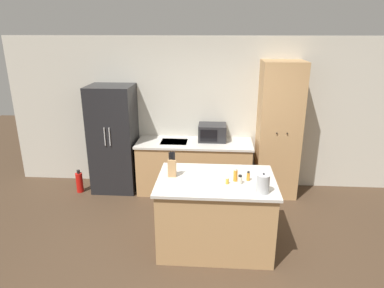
% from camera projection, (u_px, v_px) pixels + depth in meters
% --- Properties ---
extents(ground_plane, '(14.00, 14.00, 0.00)m').
position_uv_depth(ground_plane, '(210.00, 263.00, 4.16)').
color(ground_plane, '#423021').
extents(wall_back, '(7.20, 0.06, 2.60)m').
position_uv_depth(wall_back, '(214.00, 114.00, 5.95)').
color(wall_back, beige).
rests_on(wall_back, ground_plane).
extents(refrigerator, '(0.74, 0.67, 1.83)m').
position_uv_depth(refrigerator, '(114.00, 139.00, 5.85)').
color(refrigerator, black).
rests_on(refrigerator, ground_plane).
extents(back_counter, '(1.95, 0.70, 0.89)m').
position_uv_depth(back_counter, '(194.00, 166.00, 5.90)').
color(back_counter, tan).
rests_on(back_counter, ground_plane).
extents(pantry_cabinet, '(0.66, 0.63, 2.24)m').
position_uv_depth(pantry_cabinet, '(278.00, 130.00, 5.62)').
color(pantry_cabinet, tan).
rests_on(pantry_cabinet, ground_plane).
extents(kitchen_island, '(1.46, 1.00, 0.94)m').
position_uv_depth(kitchen_island, '(215.00, 213.00, 4.37)').
color(kitchen_island, tan).
rests_on(kitchen_island, ground_plane).
extents(microwave, '(0.47, 0.38, 0.28)m').
position_uv_depth(microwave, '(212.00, 132.00, 5.81)').
color(microwave, '#232326').
rests_on(microwave, back_counter).
extents(knife_block, '(0.10, 0.08, 0.33)m').
position_uv_depth(knife_block, '(172.00, 167.00, 4.27)').
color(knife_block, tan).
rests_on(knife_block, kitchen_island).
extents(spice_bottle_tall_dark, '(0.04, 0.04, 0.08)m').
position_uv_depth(spice_bottle_tall_dark, '(227.00, 181.00, 4.09)').
color(spice_bottle_tall_dark, gold).
rests_on(spice_bottle_tall_dark, kitchen_island).
extents(spice_bottle_short_red, '(0.06, 0.06, 0.11)m').
position_uv_depth(spice_bottle_short_red, '(240.00, 180.00, 4.09)').
color(spice_bottle_short_red, beige).
rests_on(spice_bottle_short_red, kitchen_island).
extents(spice_bottle_amber_oil, '(0.04, 0.04, 0.12)m').
position_uv_depth(spice_bottle_amber_oil, '(248.00, 176.00, 4.17)').
color(spice_bottle_amber_oil, orange).
rests_on(spice_bottle_amber_oil, kitchen_island).
extents(spice_bottle_green_herb, '(0.05, 0.05, 0.17)m').
position_uv_depth(spice_bottle_green_herb, '(235.00, 175.00, 4.15)').
color(spice_bottle_green_herb, orange).
rests_on(spice_bottle_green_herb, kitchen_island).
extents(kettle, '(0.15, 0.15, 0.24)m').
position_uv_depth(kettle, '(263.00, 184.00, 3.84)').
color(kettle, '#B2B5B7').
rests_on(kettle, kitchen_island).
extents(fire_extinguisher, '(0.12, 0.12, 0.41)m').
position_uv_depth(fire_extinguisher, '(80.00, 182.00, 5.93)').
color(fire_extinguisher, red).
rests_on(fire_extinguisher, ground_plane).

